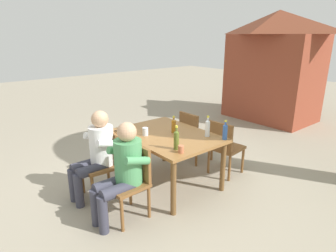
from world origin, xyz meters
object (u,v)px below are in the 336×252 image
chair_far_left (193,134)px  cup_glass (145,132)px  chair_near_right (131,178)px  bottle_amber (174,125)px  chair_far_right (224,145)px  bottle_olive (176,139)px  cup_terracotta (181,149)px  bottle_blue (225,131)px  dining_table (168,140)px  backpack_by_near_side (112,147)px  person_in_white_shirt (97,151)px  bottle_clear (208,128)px  chair_near_left (105,160)px  person_in_plaid_shirt (123,168)px  table_knife (121,132)px  brick_kiosk (274,64)px

chair_far_left → cup_glass: size_ratio=7.82×
chair_near_right → chair_far_left: size_ratio=1.00×
chair_far_left → bottle_amber: 0.87m
chair_far_right → bottle_olive: bearing=-81.9°
bottle_amber → cup_terracotta: 0.74m
chair_far_left → bottle_blue: bearing=-21.3°
dining_table → backpack_by_near_side: size_ratio=3.66×
person_in_white_shirt → bottle_blue: size_ratio=4.41×
bottle_clear → bottle_amber: bearing=-149.3°
chair_near_left → cup_glass: size_ratio=7.82×
chair_far_left → cup_glass: cup_glass is taller
bottle_olive → bottle_blue: (0.15, 0.72, -0.01)m
chair_near_right → bottle_blue: bottle_blue is taller
bottle_blue → backpack_by_near_side: bearing=-162.5°
chair_near_right → backpack_by_near_side: bearing=158.6°
cup_terracotta → backpack_by_near_side: cup_terracotta is taller
bottle_olive → cup_terracotta: bottle_olive is taller
chair_near_right → person_in_white_shirt: bearing=-170.4°
person_in_plaid_shirt → bottle_clear: person_in_plaid_shirt is taller
person_in_white_shirt → cup_terracotta: (0.93, 0.64, 0.15)m
cup_glass → table_knife: size_ratio=0.51×
cup_terracotta → table_knife: (-1.11, -0.16, -0.04)m
chair_far_left → cup_terracotta: chair_far_left is taller
cup_terracotta → brick_kiosk: 4.87m
bottle_olive → person_in_white_shirt: bearing=-141.0°
chair_near_right → cup_glass: cup_glass is taller
chair_far_left → bottle_olive: bearing=-53.4°
person_in_white_shirt → table_knife: (-0.18, 0.47, 0.11)m
bottle_blue → bottle_amber: bearing=-152.5°
bottle_clear → cup_glass: bottle_clear is taller
cup_glass → cup_terracotta: 0.77m
brick_kiosk → chair_far_left: bearing=-79.0°
bottle_amber → brick_kiosk: (-0.98, 4.15, 0.53)m
bottle_clear → backpack_by_near_side: 1.96m
dining_table → bottle_amber: (-0.01, 0.11, 0.20)m
chair_far_left → bottle_clear: (0.74, -0.47, 0.40)m
chair_near_right → cup_glass: 0.80m
dining_table → chair_near_right: size_ratio=1.67×
bottle_blue → chair_near_right: bearing=-104.1°
chair_far_left → bottle_blue: bottle_blue is taller
person_in_plaid_shirt → backpack_by_near_side: person_in_plaid_shirt is taller
dining_table → bottle_amber: 0.23m
dining_table → chair_far_right: bearing=68.0°
person_in_white_shirt → table_knife: bearing=111.0°
dining_table → bottle_clear: bearing=41.2°
bottle_blue → table_knife: bearing=-141.5°
chair_near_left → bottle_blue: bottle_blue is taller
brick_kiosk → chair_near_left: bearing=-82.5°
dining_table → chair_far_left: bearing=111.5°
bottle_olive → cup_glass: (-0.65, -0.00, -0.07)m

